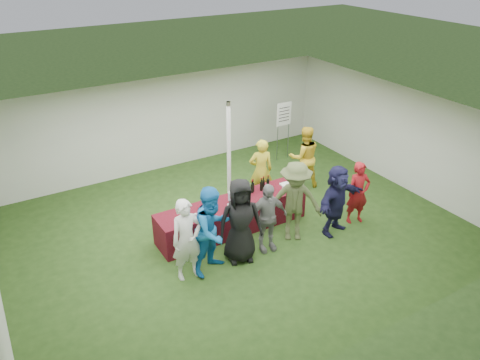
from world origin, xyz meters
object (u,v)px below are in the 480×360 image
serving_table (233,216)px  customer_3 (267,218)px  dump_bucket (297,185)px  customer_5 (336,200)px  staff_back (304,157)px  customer_1 (213,230)px  customer_4 (295,202)px  customer_0 (187,240)px  staff_pourer (261,170)px  customer_6 (358,193)px  customer_2 (240,221)px  wine_list_sign (284,118)px

serving_table → customer_3: customer_3 is taller
dump_bucket → customer_5: (0.32, -1.04, -0.00)m
staff_back → customer_1: customer_1 is taller
customer_1 → customer_3: (1.30, 0.02, -0.15)m
customer_4 → customer_0: bearing=-150.1°
staff_pourer → customer_1: bearing=58.1°
customer_0 → customer_5: customer_0 is taller
customer_5 → serving_table: bearing=132.1°
customer_5 → customer_6: 0.75m
dump_bucket → customer_2: 2.22m
customer_2 → customer_3: (0.66, 0.01, -0.14)m
serving_table → customer_5: bearing=-32.6°
serving_table → customer_0: 1.95m
serving_table → staff_pourer: staff_pourer is taller
staff_back → customer_1: bearing=47.8°
customer_5 → customer_6: bearing=-9.2°
wine_list_sign → customer_6: size_ratio=1.17×
customer_2 → customer_6: customer_2 is taller
dump_bucket → customer_0: customer_0 is taller
serving_table → customer_2: customer_2 is taller
staff_back → customer_6: bearing=109.8°
customer_4 → staff_pourer: bearing=109.8°
wine_list_sign → customer_1: bearing=-139.5°
wine_list_sign → staff_back: bearing=-107.2°
staff_pourer → customer_4: 1.89m
serving_table → customer_5: size_ratio=2.15×
customer_2 → customer_1: bearing=-162.1°
customer_2 → customer_5: bearing=10.9°
wine_list_sign → customer_5: (-1.29, -3.89, -0.48)m
staff_pourer → customer_6: bearing=143.3°
staff_back → staff_pourer: bearing=22.1°
dump_bucket → customer_5: customer_5 is taller
customer_2 → customer_0: bearing=-165.3°
staff_back → customer_5: (-0.76, -2.17, -0.03)m
customer_6 → customer_4: bearing=-172.0°
serving_table → customer_0: bearing=-147.7°
serving_table → wine_list_sign: wine_list_sign is taller
customer_1 → customer_5: customer_1 is taller
customer_1 → customer_6: bearing=-22.3°
customer_6 → customer_1: bearing=-167.6°
staff_pourer → serving_table: bearing=52.2°
staff_back → customer_3: staff_back is taller
wine_list_sign → serving_table: bearing=-141.2°
customer_5 → customer_1: bearing=160.9°
dump_bucket → customer_5: size_ratio=0.13×
customer_1 → customer_2: (0.64, 0.02, -0.01)m
serving_table → customer_0: (-1.60, -1.01, 0.50)m
staff_pourer → customer_1: (-2.38, -1.92, 0.10)m
customer_2 → customer_4: customer_4 is taller
customer_0 → customer_5: bearing=-3.1°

